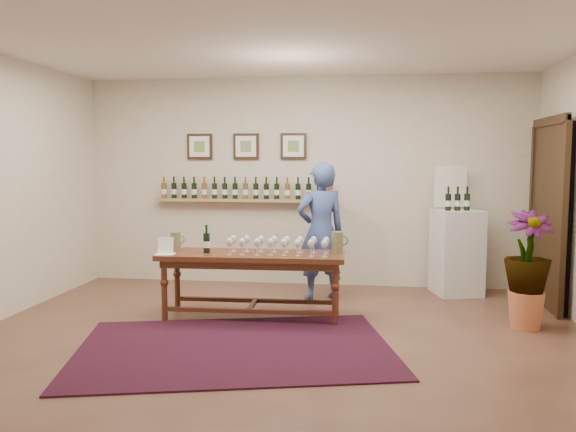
# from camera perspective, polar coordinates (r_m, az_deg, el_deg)

# --- Properties ---
(ground) EXTENTS (6.00, 6.00, 0.00)m
(ground) POSITION_cam_1_polar(r_m,az_deg,el_deg) (5.38, -1.16, -12.57)
(ground) COLOR #513024
(ground) RESTS_ON ground
(room_shell) EXTENTS (6.00, 6.00, 6.00)m
(room_shell) POSITION_cam_1_polar(r_m,az_deg,el_deg) (7.06, 18.45, 0.76)
(room_shell) COLOR beige
(room_shell) RESTS_ON ground
(rug) EXTENTS (3.14, 2.46, 0.01)m
(rug) POSITION_cam_1_polar(r_m,az_deg,el_deg) (5.19, -5.42, -13.19)
(rug) COLOR #4C0D10
(rug) RESTS_ON ground
(tasting_table) EXTENTS (1.99, 0.68, 0.70)m
(tasting_table) POSITION_cam_1_polar(r_m,az_deg,el_deg) (6.04, -3.69, -4.76)
(tasting_table) COLOR #472411
(tasting_table) RESTS_ON ground
(table_glasses) EXTENTS (1.33, 0.31, 0.18)m
(table_glasses) POSITION_cam_1_polar(r_m,az_deg,el_deg) (5.93, -0.98, -2.99)
(table_glasses) COLOR silver
(table_glasses) RESTS_ON tasting_table
(table_bottles) EXTENTS (0.25, 0.15, 0.27)m
(table_bottles) POSITION_cam_1_polar(r_m,az_deg,el_deg) (6.11, -8.17, -2.40)
(table_bottles) COLOR black
(table_bottles) RESTS_ON tasting_table
(pitcher_left) EXTENTS (0.14, 0.14, 0.20)m
(pitcher_left) POSITION_cam_1_polar(r_m,az_deg,el_deg) (6.30, -11.34, -2.51)
(pitcher_left) COLOR #676740
(pitcher_left) RESTS_ON tasting_table
(pitcher_right) EXTENTS (0.15, 0.15, 0.23)m
(pitcher_right) POSITION_cam_1_polar(r_m,az_deg,el_deg) (6.01, 5.02, -2.69)
(pitcher_right) COLOR #676740
(pitcher_right) RESTS_ON tasting_table
(menu_card) EXTENTS (0.21, 0.16, 0.18)m
(menu_card) POSITION_cam_1_polar(r_m,az_deg,el_deg) (6.06, -12.33, -2.96)
(menu_card) COLOR white
(menu_card) RESTS_ON tasting_table
(display_pedestal) EXTENTS (0.65, 0.65, 1.07)m
(display_pedestal) POSITION_cam_1_polar(r_m,az_deg,el_deg) (7.40, 16.76, -3.54)
(display_pedestal) COLOR silver
(display_pedestal) RESTS_ON ground
(pedestal_bottles) EXTENTS (0.31, 0.15, 0.30)m
(pedestal_bottles) POSITION_cam_1_polar(r_m,az_deg,el_deg) (7.23, 16.85, 1.70)
(pedestal_bottles) COLOR black
(pedestal_bottles) RESTS_ON display_pedestal
(info_sign) EXTENTS (0.41, 0.12, 0.57)m
(info_sign) POSITION_cam_1_polar(r_m,az_deg,el_deg) (7.44, 16.18, 2.89)
(info_sign) COLOR white
(info_sign) RESTS_ON display_pedestal
(potted_plant) EXTENTS (0.59, 0.59, 1.03)m
(potted_plant) POSITION_cam_1_polar(r_m,az_deg,el_deg) (6.11, 23.14, -5.02)
(potted_plant) COLOR #C46A41
(potted_plant) RESTS_ON ground
(person) EXTENTS (0.71, 0.61, 1.66)m
(person) POSITION_cam_1_polar(r_m,az_deg,el_deg) (6.80, 3.33, -1.59)
(person) COLOR #394B86
(person) RESTS_ON ground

